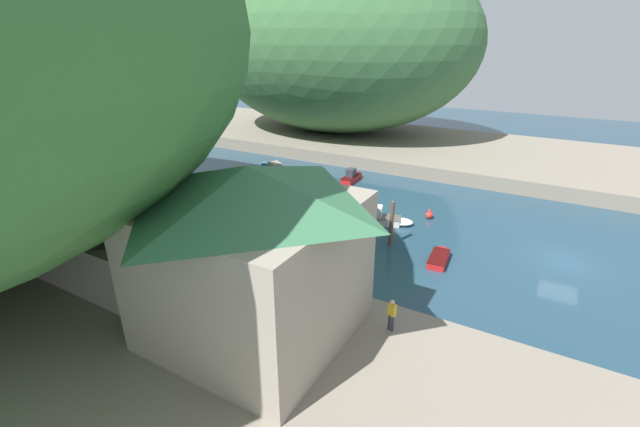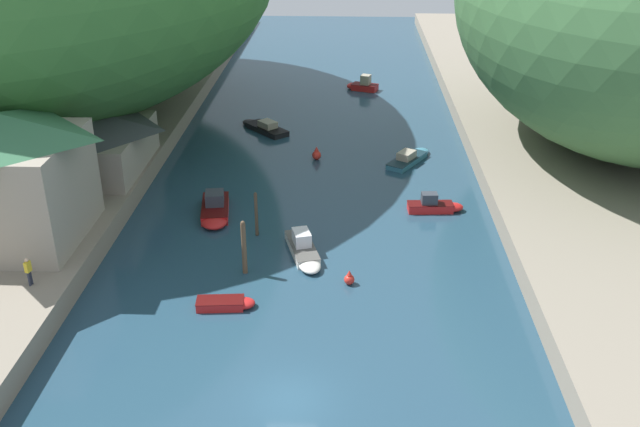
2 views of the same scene
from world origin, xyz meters
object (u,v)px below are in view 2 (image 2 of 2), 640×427
(boat_moored_right, at_px, (436,206))
(boathouse_shed, at_px, (92,138))
(boat_cabin_cruiser, at_px, (362,85))
(boat_yellow_tender, at_px, (410,157))
(channel_buoy_far, at_px, (349,279))
(boat_red_skiff, at_px, (304,250))
(channel_buoy_near, at_px, (317,155))
(boat_near_quay, at_px, (215,210))
(person_on_quay, at_px, (65,227))
(boat_open_rowboat, at_px, (227,303))
(waterfront_building, at_px, (7,176))
(person_by_boathouse, at_px, (28,270))
(boat_far_upstream, at_px, (263,127))

(boat_moored_right, bearing_deg, boathouse_shed, -101.54)
(boat_cabin_cruiser, bearing_deg, boat_yellow_tender, -150.07)
(channel_buoy_far, bearing_deg, boat_red_skiff, 131.40)
(boat_red_skiff, height_order, channel_buoy_near, boat_red_skiff)
(boat_moored_right, bearing_deg, boat_near_quay, -88.61)
(boat_yellow_tender, xyz_separation_m, person_on_quay, (-22.59, -18.03, 2.14))
(boat_red_skiff, bearing_deg, boat_yellow_tender, -131.22)
(boat_moored_right, bearing_deg, channel_buoy_far, -34.75)
(boat_red_skiff, distance_m, boat_moored_right, 11.46)
(boat_red_skiff, bearing_deg, boathouse_shed, -47.85)
(boat_moored_right, distance_m, boat_open_rowboat, 18.45)
(boat_yellow_tender, distance_m, person_on_quay, 28.98)
(boathouse_shed, relative_size, boat_yellow_tender, 1.88)
(channel_buoy_near, xyz_separation_m, person_on_quay, (-14.70, -18.08, 2.02))
(waterfront_building, bearing_deg, person_by_boathouse, -61.29)
(waterfront_building, relative_size, boat_near_quay, 1.60)
(boathouse_shed, xyz_separation_m, boat_moored_right, (25.82, -3.54, -3.46))
(boathouse_shed, relative_size, channel_buoy_far, 11.39)
(person_by_boathouse, bearing_deg, boat_yellow_tender, -32.07)
(waterfront_building, bearing_deg, boat_red_skiff, 3.03)
(boat_yellow_tender, xyz_separation_m, boat_red_skiff, (-7.95, -16.66, 0.10))
(waterfront_building, xyz_separation_m, person_by_boathouse, (3.06, -5.59, -3.19))
(waterfront_building, height_order, boat_yellow_tender, waterfront_building)
(boat_yellow_tender, distance_m, channel_buoy_far, 20.59)
(boat_moored_right, distance_m, channel_buoy_near, 13.29)
(boat_open_rowboat, distance_m, person_by_boathouse, 11.07)
(channel_buoy_near, distance_m, person_on_quay, 23.39)
(boat_cabin_cruiser, distance_m, channel_buoy_far, 41.23)
(boat_open_rowboat, bearing_deg, boat_far_upstream, 177.68)
(person_by_boathouse, bearing_deg, boat_open_rowboat, -75.27)
(boat_cabin_cruiser, height_order, channel_buoy_far, boat_cabin_cruiser)
(boat_near_quay, relative_size, channel_buoy_far, 5.97)
(boat_red_skiff, height_order, person_on_quay, person_on_quay)
(person_on_quay, bearing_deg, boat_near_quay, -48.18)
(boat_yellow_tender, bearing_deg, boat_open_rowboat, -86.29)
(boat_red_skiff, relative_size, person_by_boathouse, 3.31)
(boat_moored_right, relative_size, boat_open_rowboat, 1.21)
(person_on_quay, height_order, person_by_boathouse, same)
(boat_near_quay, bearing_deg, boat_far_upstream, -102.32)
(boat_cabin_cruiser, distance_m, boat_near_quay, 34.11)
(boat_open_rowboat, bearing_deg, boat_cabin_cruiser, 164.64)
(boat_cabin_cruiser, bearing_deg, channel_buoy_near, -171.15)
(waterfront_building, xyz_separation_m, person_on_quay, (3.19, -0.43, -3.19))
(boat_far_upstream, distance_m, boat_red_skiff, 24.57)
(boat_yellow_tender, relative_size, person_by_boathouse, 3.38)
(boat_near_quay, relative_size, person_on_quay, 3.32)
(boat_far_upstream, height_order, boat_moored_right, boat_moored_right)
(boat_yellow_tender, distance_m, boat_far_upstream, 15.15)
(boathouse_shed, height_order, boat_red_skiff, boathouse_shed)
(boat_cabin_cruiser, relative_size, boat_moored_right, 0.92)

